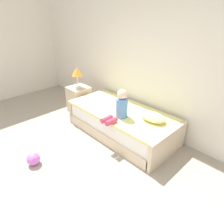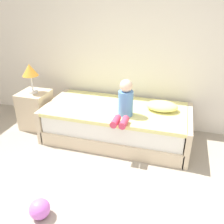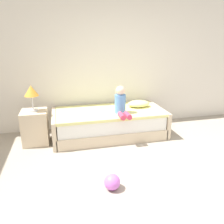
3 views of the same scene
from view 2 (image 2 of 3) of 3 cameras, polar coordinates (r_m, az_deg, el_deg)
name	(u,v)px [view 2 (image 2 of 3)]	position (r m, az deg, el deg)	size (l,w,h in m)	color
wall_rear	(142,34)	(3.73, 7.20, 17.81)	(7.20, 0.10, 2.90)	silver
bed	(117,123)	(3.59, 1.13, -2.67)	(2.11, 1.00, 0.50)	beige
nightstand	(36,110)	(4.07, -17.60, 0.53)	(0.44, 0.44, 0.60)	beige
table_lamp	(30,71)	(3.86, -18.87, 9.09)	(0.24, 0.24, 0.45)	silver
child_figure	(125,102)	(3.15, 3.05, 2.31)	(0.20, 0.51, 0.50)	#598CD1
pillow	(162,106)	(3.45, 11.76, 1.38)	(0.44, 0.30, 0.13)	#F2E58C
toy_ball	(40,209)	(2.61, -16.76, -21.14)	(0.20, 0.20, 0.20)	#CC66D8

